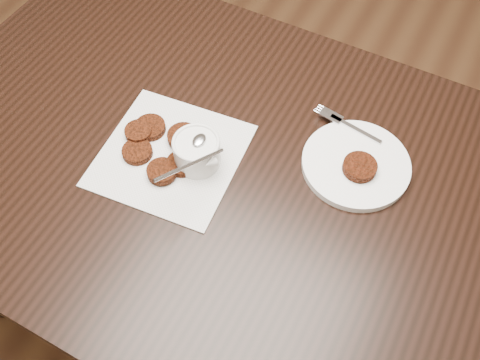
% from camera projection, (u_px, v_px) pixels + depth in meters
% --- Properties ---
extents(floor, '(4.00, 4.00, 0.00)m').
position_uv_depth(floor, '(219.00, 301.00, 1.68)').
color(floor, brown).
rests_on(floor, ground).
extents(table, '(1.40, 0.90, 0.75)m').
position_uv_depth(table, '(228.00, 246.00, 1.38)').
color(table, black).
rests_on(table, floor).
extents(napkin, '(0.30, 0.30, 0.00)m').
position_uv_depth(napkin, '(171.00, 155.00, 1.07)').
color(napkin, silver).
rests_on(napkin, table).
extents(sauce_ramekin, '(0.13, 0.13, 0.13)m').
position_uv_depth(sauce_ramekin, '(196.00, 141.00, 1.01)').
color(sauce_ramekin, silver).
rests_on(sauce_ramekin, napkin).
extents(patty_cluster, '(0.25, 0.25, 0.02)m').
position_uv_depth(patty_cluster, '(154.00, 145.00, 1.07)').
color(patty_cluster, '#5D200C').
rests_on(patty_cluster, napkin).
extents(plate_with_patty, '(0.25, 0.25, 0.03)m').
position_uv_depth(plate_with_patty, '(357.00, 162.00, 1.05)').
color(plate_with_patty, white).
rests_on(plate_with_patty, table).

